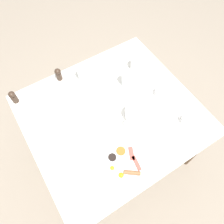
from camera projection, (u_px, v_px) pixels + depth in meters
name	position (u px, v px, depth m)	size (l,w,h in m)	color
ground_plane	(112.00, 150.00, 2.20)	(8.00, 8.00, 0.00)	gray
table	(112.00, 118.00, 1.60)	(1.09, 1.19, 0.75)	white
breakfast_plate	(124.00, 164.00, 1.36)	(0.31, 0.31, 0.04)	white
teapot_near	(139.00, 64.00, 1.72)	(0.21, 0.13, 0.11)	white
teapot_far	(134.00, 114.00, 1.49)	(0.13, 0.20, 0.11)	white
teacup_with_saucer_left	(187.00, 121.00, 1.49)	(0.13, 0.13, 0.06)	white
teacup_with_saucer_right	(160.00, 93.00, 1.60)	(0.13, 0.13, 0.06)	white
water_glass_tall	(127.00, 79.00, 1.62)	(0.08, 0.08, 0.12)	white
water_glass_short	(83.00, 73.00, 1.66)	(0.08, 0.08, 0.11)	white
creamer_jug	(53.00, 137.00, 1.42)	(0.08, 0.06, 0.07)	white
pepper_grinder	(13.00, 97.00, 1.55)	(0.05, 0.05, 0.11)	#38281E
salt_grinder	(58.00, 74.00, 1.65)	(0.05, 0.05, 0.11)	#38281E
fork_by_plate	(101.00, 64.00, 1.77)	(0.11, 0.15, 0.00)	silver
knife_by_plate	(62.00, 106.00, 1.58)	(0.15, 0.16, 0.00)	silver
spoon_for_tea	(96.00, 89.00, 1.65)	(0.07, 0.15, 0.00)	silver
fork_spare	(86.00, 138.00, 1.45)	(0.14, 0.13, 0.00)	silver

